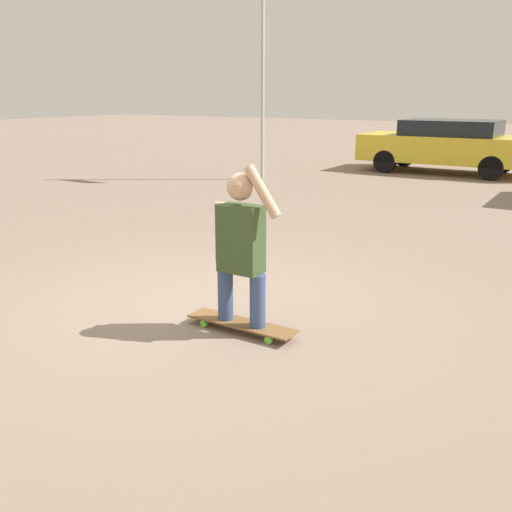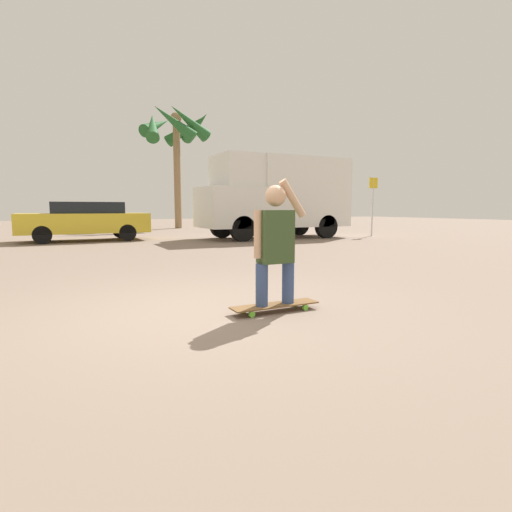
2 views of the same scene
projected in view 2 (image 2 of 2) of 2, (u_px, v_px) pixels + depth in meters
The scene contains 7 objects.
ground_plane at pixel (198, 313), 4.55m from camera, with size 80.00×80.00×0.00m, color gray.
skateboard at pixel (275, 305), 4.59m from camera, with size 1.06×0.25×0.09m.
person_skateboarder at pixel (275, 239), 4.50m from camera, with size 0.66×0.24×1.43m.
camper_van at pixel (277, 194), 15.85m from camera, with size 5.93×2.29×3.16m.
parked_car_yellow at pixel (85, 220), 14.55m from camera, with size 4.40×1.92×1.41m.
palm_tree_near_van at pixel (176, 130), 23.19m from camera, with size 4.28×4.24×7.01m.
street_sign at pixel (373, 199), 16.91m from camera, with size 0.44×0.06×2.47m.
Camera 2 is at (-1.41, -4.27, 1.18)m, focal length 28.00 mm.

